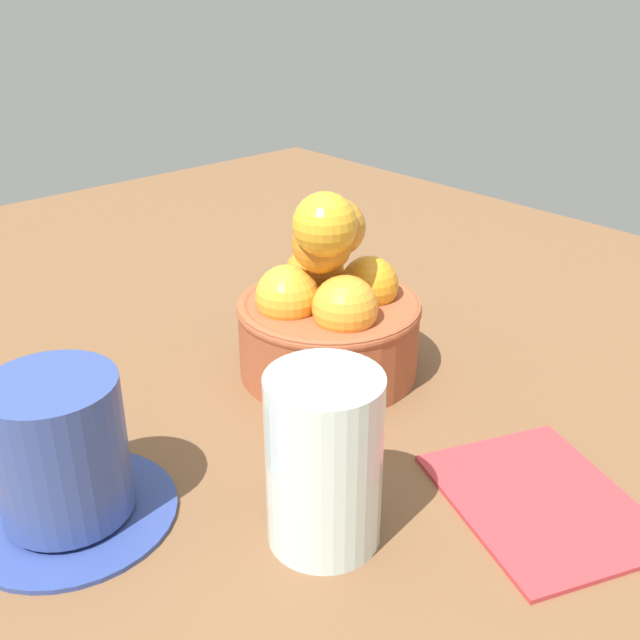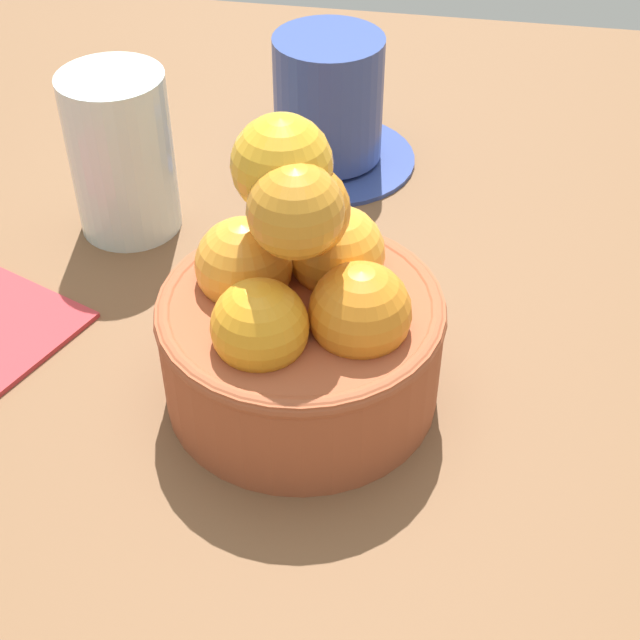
{
  "view_description": "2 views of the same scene",
  "coord_description": "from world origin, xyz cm",
  "px_view_note": "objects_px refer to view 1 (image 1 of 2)",
  "views": [
    {
      "loc": [
        35.99,
        -33.47,
        28.1
      ],
      "look_at": [
        0.49,
        -1.34,
        4.87
      ],
      "focal_mm": 41.57,
      "sensor_mm": 36.0,
      "label": 1
    },
    {
      "loc": [
        -6.59,
        32.08,
        33.14
      ],
      "look_at": [
        -0.68,
        -1.35,
        3.64
      ],
      "focal_mm": 52.19,
      "sensor_mm": 36.0,
      "label": 2
    }
  ],
  "objects_px": {
    "terracotta_bowl": "(328,312)",
    "folded_napkin": "(541,499)",
    "coffee_cup": "(62,459)",
    "water_glass": "(324,461)"
  },
  "relations": [
    {
      "from": "terracotta_bowl",
      "to": "folded_napkin",
      "type": "height_order",
      "value": "terracotta_bowl"
    },
    {
      "from": "water_glass",
      "to": "folded_napkin",
      "type": "relative_size",
      "value": 0.8
    },
    {
      "from": "folded_napkin",
      "to": "terracotta_bowl",
      "type": "bearing_deg",
      "value": 176.14
    },
    {
      "from": "terracotta_bowl",
      "to": "folded_napkin",
      "type": "bearing_deg",
      "value": -3.86
    },
    {
      "from": "coffee_cup",
      "to": "folded_napkin",
      "type": "distance_m",
      "value": 0.27
    },
    {
      "from": "terracotta_bowl",
      "to": "folded_napkin",
      "type": "xyz_separation_m",
      "value": [
        0.19,
        -0.01,
        -0.05
      ]
    },
    {
      "from": "water_glass",
      "to": "folded_napkin",
      "type": "distance_m",
      "value": 0.14
    },
    {
      "from": "coffee_cup",
      "to": "water_glass",
      "type": "distance_m",
      "value": 0.14
    },
    {
      "from": "terracotta_bowl",
      "to": "folded_napkin",
      "type": "relative_size",
      "value": 1.16
    },
    {
      "from": "terracotta_bowl",
      "to": "folded_napkin",
      "type": "distance_m",
      "value": 0.2
    }
  ]
}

